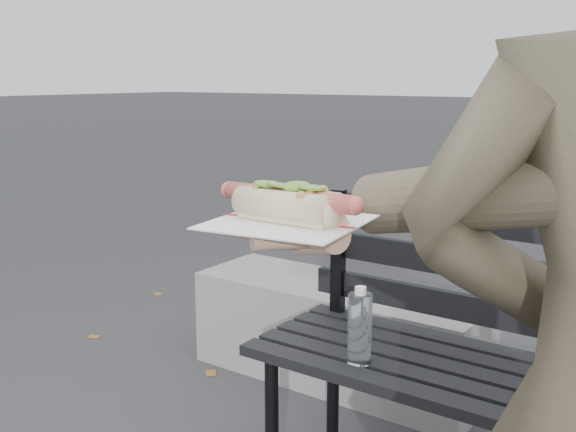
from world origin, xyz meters
name	(u,v)px	position (x,y,z in m)	size (l,w,h in m)	color
park_bench	(535,359)	(0.07, 1.00, 0.52)	(1.50, 0.44, 0.88)	black
concrete_block	(338,332)	(-0.85, 1.58, 0.20)	(1.20, 0.40, 0.40)	slate
held_hotdog	(457,199)	(0.18, 0.12, 1.08)	(0.64, 0.32, 0.20)	#443C2D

